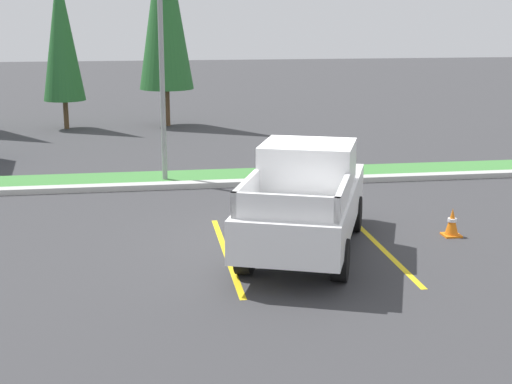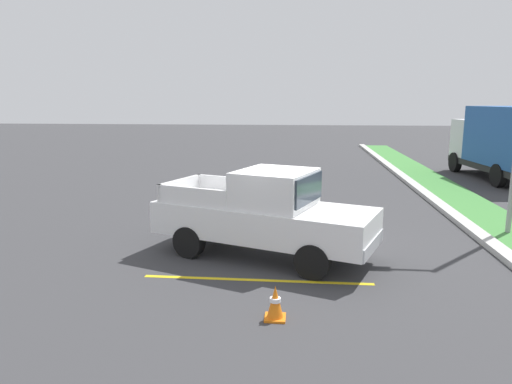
{
  "view_description": "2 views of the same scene",
  "coord_description": "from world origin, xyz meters",
  "views": [
    {
      "loc": [
        -3.07,
        -14.32,
        4.56
      ],
      "look_at": [
        -0.99,
        -0.93,
        1.27
      ],
      "focal_mm": 51.82,
      "sensor_mm": 36.0,
      "label": 1
    },
    {
      "loc": [
        10.71,
        0.11,
        3.69
      ],
      "look_at": [
        -0.97,
        -1.01,
        1.37
      ],
      "focal_mm": 32.87,
      "sensor_mm": 36.0,
      "label": 2
    }
  ],
  "objects": [
    {
      "name": "pickup_truck_main",
      "position": [
        0.02,
        -0.7,
        1.04
      ],
      "size": [
        3.62,
        5.55,
        2.1
      ],
      "color": "black",
      "rests_on": "ground"
    },
    {
      "name": "cargo_truck_distant",
      "position": [
        -11.76,
        9.49,
        1.85
      ],
      "size": [
        7.0,
        3.08,
        3.4
      ],
      "color": "black",
      "rests_on": "ground"
    },
    {
      "name": "traffic_cone",
      "position": [
        3.26,
        -0.28,
        0.29
      ],
      "size": [
        0.36,
        0.36,
        0.6
      ],
      "color": "orange",
      "rests_on": "ground"
    },
    {
      "name": "parking_line_far",
      "position": [
        1.55,
        -0.74,
        0.0
      ],
      "size": [
        0.12,
        4.8,
        0.01
      ],
      "primitive_type": "cube",
      "color": "yellow",
      "rests_on": "ground"
    },
    {
      "name": "parking_line_near",
      "position": [
        -1.55,
        -0.74,
        0.0
      ],
      "size": [
        0.12,
        4.8,
        0.01
      ],
      "primitive_type": "cube",
      "color": "yellow",
      "rests_on": "ground"
    },
    {
      "name": "ground_plane",
      "position": [
        0.0,
        0.0,
        0.0
      ],
      "size": [
        120.0,
        120.0,
        0.0
      ],
      "primitive_type": "plane",
      "color": "#38383A"
    }
  ]
}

